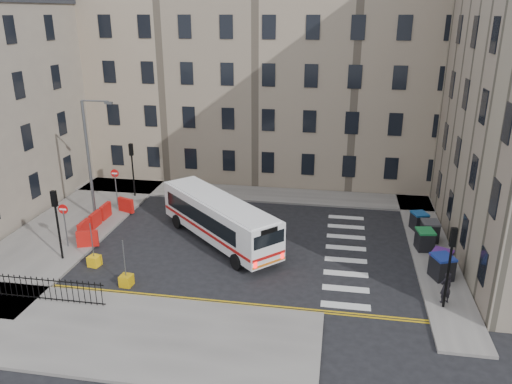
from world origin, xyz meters
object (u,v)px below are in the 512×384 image
(wheelie_bin_a, at_px, (442,267))
(bus, at_px, (219,218))
(streetlamp, at_px, (89,158))
(wheelie_bin_b, at_px, (441,262))
(wheelie_bin_c, at_px, (425,240))
(bollard_chevron, at_px, (126,280))
(pedestrian, at_px, (446,287))
(wheelie_bin_d, at_px, (430,231))
(wheelie_bin_e, at_px, (419,221))
(bollard_yellow, at_px, (94,261))

(wheelie_bin_a, bearing_deg, bus, 146.82)
(streetlamp, xyz_separation_m, wheelie_bin_b, (21.99, -4.13, -3.55))
(wheelie_bin_c, distance_m, bollard_chevron, 17.18)
(wheelie_bin_a, bearing_deg, pedestrian, -117.39)
(streetlamp, relative_size, wheelie_bin_d, 6.43)
(wheelie_bin_b, height_order, wheelie_bin_c, wheelie_bin_b)
(wheelie_bin_c, distance_m, pedestrian, 5.83)
(bus, bearing_deg, wheelie_bin_e, -29.29)
(wheelie_bin_d, bearing_deg, wheelie_bin_a, -95.85)
(wheelie_bin_e, bearing_deg, pedestrian, -109.10)
(wheelie_bin_d, height_order, bollard_yellow, wheelie_bin_d)
(wheelie_bin_c, height_order, bollard_chevron, wheelie_bin_c)
(pedestrian, xyz_separation_m, bollard_chevron, (-15.94, -0.90, -0.67))
(wheelie_bin_a, bearing_deg, bollard_chevron, 170.31)
(bus, xyz_separation_m, wheelie_bin_d, (12.78, 2.03, -0.80))
(streetlamp, distance_m, wheelie_bin_e, 21.98)
(streetlamp, height_order, wheelie_bin_e, streetlamp)
(wheelie_bin_d, relative_size, bollard_yellow, 2.11)
(wheelie_bin_c, relative_size, bollard_chevron, 2.07)
(bollard_yellow, height_order, bollard_chevron, same)
(wheelie_bin_d, relative_size, bollard_chevron, 2.11)
(bus, height_order, wheelie_bin_a, bus)
(streetlamp, distance_m, wheelie_bin_d, 22.31)
(wheelie_bin_b, height_order, bollard_yellow, wheelie_bin_b)
(pedestrian, xyz_separation_m, bollard_yellow, (-18.60, 0.84, -0.67))
(bus, xyz_separation_m, bollard_chevron, (-3.50, -6.01, -1.29))
(pedestrian, bearing_deg, bollard_chevron, -19.60)
(bus, height_order, wheelie_bin_c, bus)
(wheelie_bin_b, bearing_deg, bollard_chevron, -141.83)
(wheelie_bin_b, bearing_deg, wheelie_bin_d, 114.31)
(wheelie_bin_c, xyz_separation_m, pedestrian, (0.14, -5.83, 0.20))
(pedestrian, bearing_deg, bus, -45.14)
(bollard_yellow, bearing_deg, wheelie_bin_c, 15.12)
(wheelie_bin_d, bearing_deg, wheelie_bin_e, 99.08)
(wheelie_bin_d, xyz_separation_m, wheelie_bin_e, (-0.41, 1.64, -0.06))
(wheelie_bin_e, distance_m, bollard_chevron, 18.58)
(streetlamp, height_order, bus, streetlamp)
(bus, xyz_separation_m, pedestrian, (12.45, -5.11, -0.62))
(wheelie_bin_a, relative_size, bollard_chevron, 2.41)
(wheelie_bin_e, relative_size, bollard_chevron, 2.12)
(wheelie_bin_e, xyz_separation_m, bollard_yellow, (-18.52, -7.93, -0.43))
(wheelie_bin_a, xyz_separation_m, bollard_yellow, (-18.86, -1.62, -0.49))
(bus, bearing_deg, bollard_chevron, -166.01)
(wheelie_bin_b, bearing_deg, streetlamp, -165.87)
(streetlamp, relative_size, wheelie_bin_e, 6.39)
(bus, height_order, bollard_yellow, bus)
(wheelie_bin_c, height_order, wheelie_bin_e, wheelie_bin_c)
(wheelie_bin_c, distance_m, bollard_yellow, 19.12)
(wheelie_bin_b, distance_m, wheelie_bin_e, 5.81)
(wheelie_bin_d, distance_m, bollard_chevron, 18.15)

